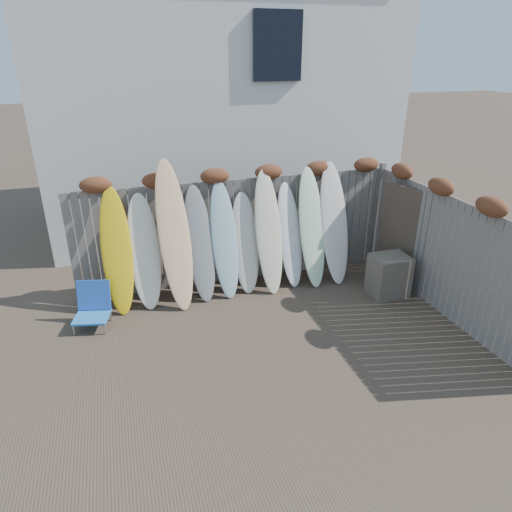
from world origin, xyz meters
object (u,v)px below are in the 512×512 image
object	(u,v)px
wooden_crate	(389,275)
lattice_panel	(408,239)
surfboard_0	(117,252)
beach_chair	(93,306)

from	to	relation	value
wooden_crate	lattice_panel	distance (m)	0.78
lattice_panel	surfboard_0	xyz separation A→B (m)	(-5.15, 0.74, 0.10)
wooden_crate	lattice_panel	bearing A→B (deg)	26.93
beach_chair	lattice_panel	size ratio (longest dim) A/B	0.38
wooden_crate	surfboard_0	distance (m)	4.82
wooden_crate	lattice_panel	size ratio (longest dim) A/B	0.40
wooden_crate	lattice_panel	xyz separation A→B (m)	(0.49, 0.25, 0.57)
lattice_panel	surfboard_0	world-z (taller)	surfboard_0
beach_chair	wooden_crate	world-z (taller)	wooden_crate
beach_chair	surfboard_0	bearing A→B (deg)	43.42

